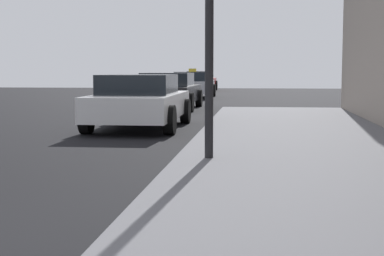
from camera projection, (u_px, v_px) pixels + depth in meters
The scene contains 4 objects.
car_white at pixel (140, 101), 13.81m from camera, with size 2.04×4.24×1.27m.
car_black at pixel (168, 91), 20.53m from camera, with size 2.07×4.53×1.27m.
car_silver at pixel (193, 85), 28.78m from camera, with size 2.03×4.14×1.43m.
car_red at pixel (201, 81), 37.91m from camera, with size 1.96×4.47×1.27m.
Camera 1 is at (3.17, -3.47, 1.39)m, focal length 54.88 mm.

